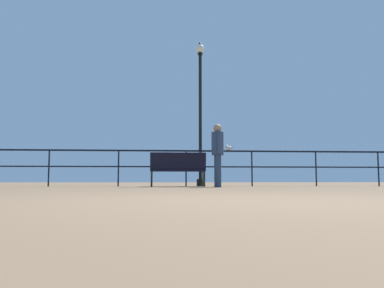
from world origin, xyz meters
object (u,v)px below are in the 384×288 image
Objects in this scene: person_by_bench at (218,151)px; seagull_on_rail at (228,148)px; lamppost_center at (200,105)px; bench_near_left at (178,168)px.

person_by_bench reaches higher than seagull_on_rail.
seagull_on_rail is at bearing 70.72° from person_by_bench.
seagull_on_rail is (0.58, 1.67, 0.22)m from person_by_bench.
lamppost_center is 2.76× the size of person_by_bench.
lamppost_center reaches higher than bench_near_left.
lamppost_center is 2.48m from person_by_bench.
lamppost_center is at bearing 98.08° from person_by_bench.
lamppost_center is (0.74, 0.90, 2.02)m from bench_near_left.
lamppost_center is at bearing 50.81° from bench_near_left.
lamppost_center is at bearing 165.92° from seagull_on_rail.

